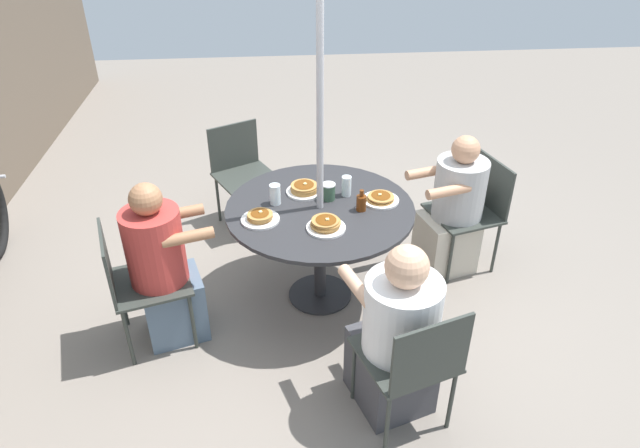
{
  "coord_description": "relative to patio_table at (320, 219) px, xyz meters",
  "views": [
    {
      "loc": [
        -3.16,
        0.28,
        2.62
      ],
      "look_at": [
        0.0,
        0.0,
        0.6
      ],
      "focal_mm": 32.0,
      "sensor_mm": 36.0,
      "label": 1
    }
  ],
  "objects": [
    {
      "name": "pancake_plate_c",
      "position": [
        -0.13,
        0.39,
        0.12
      ],
      "size": [
        0.24,
        0.24,
        0.06
      ],
      "color": "white",
      "rests_on": "patio_table"
    },
    {
      "name": "patio_chair_north",
      "position": [
        -1.14,
        -0.38,
        -0.15
      ],
      "size": [
        0.57,
        0.57,
        0.84
      ],
      "rotation": [
        0.0,
        0.0,
        -1.25
      ],
      "color": "#333833",
      "rests_on": "ground"
    },
    {
      "name": "diner_east",
      "position": [
        0.27,
        -0.99,
        -0.16
      ],
      "size": [
        0.47,
        0.57,
        1.07
      ],
      "rotation": [
        0.0,
        0.0,
        0.27
      ],
      "color": "beige",
      "rests_on": "ground"
    },
    {
      "name": "coffee_cup",
      "position": [
        0.09,
        -0.06,
        0.15
      ],
      "size": [
        0.09,
        0.09,
        0.11
      ],
      "color": "#33513D",
      "rests_on": "patio_table"
    },
    {
      "name": "patio_chair_south",
      "position": [
        1.07,
        0.55,
        -0.15
      ],
      "size": [
        0.61,
        0.61,
        0.84
      ],
      "rotation": [
        0.0,
        0.0,
        -4.24
      ],
      "color": "#333833",
      "rests_on": "ground"
    },
    {
      "name": "pancake_plate_d",
      "position": [
        0.04,
        -0.4,
        0.11
      ],
      "size": [
        0.24,
        0.24,
        0.05
      ],
      "color": "white",
      "rests_on": "patio_table"
    },
    {
      "name": "pancake_plate_a",
      "position": [
        0.2,
        0.09,
        0.12
      ],
      "size": [
        0.24,
        0.24,
        0.07
      ],
      "color": "white",
      "rests_on": "patio_table"
    },
    {
      "name": "patio_chair_west",
      "position": [
        -0.35,
        1.15,
        -0.15
      ],
      "size": [
        0.57,
        0.57,
        0.84
      ],
      "rotation": [
        0.0,
        0.0,
        -2.85
      ],
      "color": "#333833",
      "rests_on": "ground"
    },
    {
      "name": "diner_north",
      "position": [
        -0.98,
        -0.32,
        -0.16
      ],
      "size": [
        0.61,
        0.53,
        1.09
      ],
      "rotation": [
        0.0,
        0.0,
        -1.25
      ],
      "color": "#3D3D42",
      "rests_on": "ground"
    },
    {
      "name": "syrup_bottle",
      "position": [
        -0.06,
        -0.26,
        0.15
      ],
      "size": [
        0.09,
        0.06,
        0.14
      ],
      "color": "#602D0F",
      "rests_on": "patio_table"
    },
    {
      "name": "ground_plane",
      "position": [
        0.0,
        0.0,
        -0.64
      ],
      "size": [
        12.0,
        12.0,
        0.0
      ],
      "primitive_type": "plane",
      "color": "gray"
    },
    {
      "name": "patio_table",
      "position": [
        0.0,
        0.0,
        0.0
      ],
      "size": [
        1.23,
        1.23,
        0.74
      ],
      "color": "#28282B",
      "rests_on": "ground"
    },
    {
      "name": "drinking_glass_a",
      "position": [
        0.07,
        0.29,
        0.16
      ],
      "size": [
        0.07,
        0.07,
        0.14
      ],
      "primitive_type": "cylinder",
      "color": "silver",
      "rests_on": "patio_table"
    },
    {
      "name": "umbrella_pole",
      "position": [
        0.0,
        0.0,
        0.39
      ],
      "size": [
        0.04,
        0.04,
        2.05
      ],
      "primitive_type": "cylinder",
      "color": "#ADADB2",
      "rests_on": "ground"
    },
    {
      "name": "drinking_glass_b",
      "position": [
        0.14,
        -0.19,
        0.16
      ],
      "size": [
        0.06,
        0.06,
        0.14
      ],
      "primitive_type": "cylinder",
      "color": "silver",
      "rests_on": "patio_table"
    },
    {
      "name": "pancake_plate_b",
      "position": [
        -0.26,
        -0.01,
        0.12
      ],
      "size": [
        0.24,
        0.24,
        0.08
      ],
      "color": "white",
      "rests_on": "patio_table"
    },
    {
      "name": "diner_west",
      "position": [
        -0.3,
        0.99,
        -0.13
      ],
      "size": [
        0.46,
        0.55,
        1.11
      ],
      "rotation": [
        0.0,
        0.0,
        -2.85
      ],
      "color": "slate",
      "rests_on": "ground"
    },
    {
      "name": "patio_chair_east",
      "position": [
        0.32,
        -1.16,
        -0.15
      ],
      "size": [
        0.56,
        0.56,
        0.84
      ],
      "rotation": [
        0.0,
        0.0,
        0.27
      ],
      "color": "#333833",
      "rests_on": "ground"
    }
  ]
}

